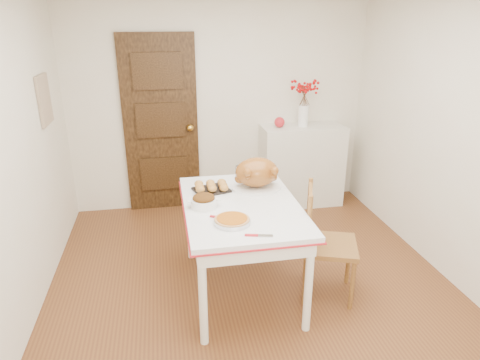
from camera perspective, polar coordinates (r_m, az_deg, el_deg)
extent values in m
cube|color=#532C17|center=(3.73, 2.11, -15.12)|extent=(3.50, 4.00, 0.00)
cube|color=silver|center=(5.07, -2.73, 10.20)|extent=(3.50, 0.00, 2.50)
cube|color=silver|center=(1.50, 20.87, -19.98)|extent=(3.50, 0.00, 2.50)
cube|color=silver|center=(3.26, -29.11, 1.34)|extent=(0.00, 4.00, 2.50)
cube|color=silver|center=(3.93, 28.20, 4.51)|extent=(0.00, 4.00, 2.50)
cube|color=black|center=(5.04, -10.59, 7.24)|extent=(0.85, 0.06, 2.06)
cube|color=#C9B38F|center=(4.32, -24.85, 9.78)|extent=(0.03, 0.35, 0.45)
cube|color=beige|center=(5.28, 8.24, 1.96)|extent=(0.99, 0.44, 0.99)
sphere|color=red|center=(5.04, 5.33, 7.75)|extent=(0.12, 0.12, 0.12)
cylinder|color=#A24E0B|center=(3.07, -1.08, -5.38)|extent=(0.32, 0.32, 0.06)
cylinder|color=white|center=(3.91, -0.11, 1.09)|extent=(0.07, 0.07, 0.12)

